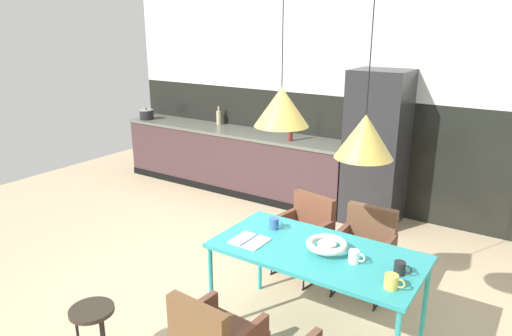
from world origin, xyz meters
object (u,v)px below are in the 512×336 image
at_px(dining_table, 316,256).
at_px(side_stool, 92,315).
at_px(armchair_near_window, 306,225).
at_px(mug_short_terracotta, 400,268).
at_px(armchair_by_stool, 366,240).
at_px(bottle_oil_tall, 219,117).
at_px(cooking_pot, 147,114).
at_px(pendant_lamp_over_table_near, 282,107).
at_px(armchair_far_side, 212,333).
at_px(mug_dark_espresso, 392,282).
at_px(refrigerator_column, 376,148).
at_px(fruit_bowl, 327,245).
at_px(bottle_vinegar_dark, 290,131).
at_px(open_book, 249,241).
at_px(mug_glass_clear, 274,224).
at_px(mug_white_ceramic, 354,257).
at_px(pendant_lamp_over_table_far, 365,136).

height_order(dining_table, side_stool, dining_table).
relative_size(armchair_near_window, mug_short_terracotta, 6.49).
bearing_deg(armchair_by_stool, mug_short_terracotta, 120.96).
height_order(armchair_by_stool, bottle_oil_tall, bottle_oil_tall).
bearing_deg(cooking_pot, pendant_lamp_over_table_near, -31.13).
bearing_deg(armchair_far_side, mug_dark_espresso, 40.67).
bearing_deg(refrigerator_column, mug_dark_espresso, -68.29).
height_order(mug_dark_espresso, pendant_lamp_over_table_near, pendant_lamp_over_table_near).
height_order(fruit_bowl, cooking_pot, cooking_pot).
distance_m(bottle_vinegar_dark, pendant_lamp_over_table_near, 2.77).
distance_m(armchair_far_side, side_stool, 0.92).
bearing_deg(dining_table, pendant_lamp_over_table_near, -175.95).
height_order(open_book, bottle_vinegar_dark, bottle_vinegar_dark).
bearing_deg(armchair_near_window, refrigerator_column, -82.67).
relative_size(refrigerator_column, mug_dark_espresso, 13.98).
xyz_separation_m(armchair_by_stool, bottle_oil_tall, (-3.05, 1.78, 0.51)).
relative_size(armchair_far_side, cooking_pot, 3.40).
relative_size(armchair_near_window, bottle_vinegar_dark, 2.36).
relative_size(armchair_far_side, fruit_bowl, 2.50).
bearing_deg(open_book, armchair_far_side, -73.51).
distance_m(mug_glass_clear, mug_white_ceramic, 0.78).
height_order(dining_table, armchair_by_stool, armchair_by_stool).
bearing_deg(mug_glass_clear, cooking_pot, 149.76).
height_order(mug_dark_espresso, bottle_vinegar_dark, bottle_vinegar_dark).
bearing_deg(bottle_vinegar_dark, bottle_oil_tall, 167.56).
bearing_deg(mug_short_terracotta, refrigerator_column, 113.14).
height_order(armchair_far_side, fruit_bowl, fruit_bowl).
distance_m(bottle_oil_tall, bottle_vinegar_dark, 1.46).
bearing_deg(armchair_by_stool, dining_table, 84.22).
distance_m(dining_table, fruit_bowl, 0.13).
bearing_deg(armchair_by_stool, mug_white_ceramic, 103.54).
xyz_separation_m(refrigerator_column, mug_dark_espresso, (1.06, -2.67, -0.13)).
xyz_separation_m(mug_dark_espresso, bottle_vinegar_dark, (-2.18, 2.55, 0.23)).
bearing_deg(pendant_lamp_over_table_far, armchair_near_window, 134.26).
xyz_separation_m(mug_dark_espresso, mug_short_terracotta, (-0.01, 0.20, -0.00)).
height_order(dining_table, bottle_vinegar_dark, bottle_vinegar_dark).
bearing_deg(armchair_near_window, mug_short_terracotta, 153.81).
distance_m(armchair_far_side, pendant_lamp_over_table_near, 1.59).
bearing_deg(bottle_oil_tall, armchair_by_stool, -30.25).
distance_m(armchair_far_side, fruit_bowl, 1.03).
height_order(armchair_near_window, fruit_bowl, fruit_bowl).
xyz_separation_m(armchair_near_window, pendant_lamp_over_table_near, (0.22, -0.88, 1.30)).
relative_size(dining_table, armchair_far_side, 2.04).
bearing_deg(pendant_lamp_over_table_far, bottle_oil_tall, 141.09).
distance_m(armchair_by_stool, fruit_bowl, 0.91).
height_order(mug_white_ceramic, bottle_vinegar_dark, bottle_vinegar_dark).
bearing_deg(armchair_near_window, mug_white_ceramic, 144.11).
bearing_deg(dining_table, armchair_far_side, -106.88).
xyz_separation_m(armchair_far_side, cooking_pot, (-3.92, 3.23, 0.49)).
height_order(refrigerator_column, mug_dark_espresso, refrigerator_column).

